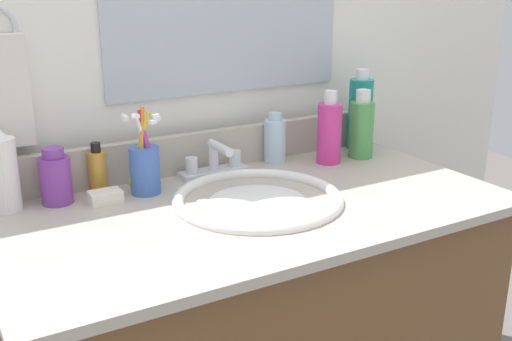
{
  "coord_description": "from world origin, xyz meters",
  "views": [
    {
      "loc": [
        -0.57,
        -0.99,
        1.23
      ],
      "look_at": [
        0.0,
        0.0,
        0.86
      ],
      "focal_mm": 42.89,
      "sensor_mm": 36.0,
      "label": 1
    }
  ],
  "objects": [
    {
      "name": "countertop",
      "position": [
        0.0,
        0.0,
        0.78
      ],
      "size": [
        1.02,
        0.54,
        0.02
      ],
      "primitive_type": "cube",
      "color": "#B2A899",
      "rests_on": "vanity_cabinet"
    },
    {
      "name": "backsplash",
      "position": [
        0.0,
        0.26,
        0.84
      ],
      "size": [
        1.02,
        0.02,
        0.09
      ],
      "primitive_type": "cube",
      "color": "#B2A899",
      "rests_on": "countertop"
    },
    {
      "name": "back_wall",
      "position": [
        0.0,
        0.32,
        0.65
      ],
      "size": [
        2.12,
        0.04,
        1.3
      ],
      "primitive_type": "cube",
      "color": "white",
      "rests_on": "ground_plane"
    },
    {
      "name": "hand_towel",
      "position": [
        -0.41,
        0.28,
        1.01
      ],
      "size": [
        0.11,
        0.04,
        0.22
      ],
      "primitive_type": "cube",
      "color": "silver"
    },
    {
      "name": "sink_basin",
      "position": [
        0.01,
        0.01,
        0.76
      ],
      "size": [
        0.35,
        0.35,
        0.11
      ],
      "color": "white",
      "rests_on": "countertop"
    },
    {
      "name": "faucet",
      "position": [
        0.01,
        0.2,
        0.82
      ],
      "size": [
        0.16,
        0.1,
        0.08
      ],
      "color": "silver",
      "rests_on": "countertop"
    },
    {
      "name": "bottle_lotion_white",
      "position": [
        -0.43,
        0.21,
        0.87
      ],
      "size": [
        0.06,
        0.06,
        0.17
      ],
      "color": "white",
      "rests_on": "countertop"
    },
    {
      "name": "bottle_cream_purple",
      "position": [
        -0.34,
        0.2,
        0.84
      ],
      "size": [
        0.06,
        0.06,
        0.11
      ],
      "color": "#7A3899",
      "rests_on": "countertop"
    },
    {
      "name": "bottle_toner_green",
      "position": [
        0.39,
        0.15,
        0.87
      ],
      "size": [
        0.06,
        0.06,
        0.17
      ],
      "color": "#4C9E4C",
      "rests_on": "countertop"
    },
    {
      "name": "bottle_oil_amber",
      "position": [
        -0.25,
        0.23,
        0.84
      ],
      "size": [
        0.04,
        0.04,
        0.11
      ],
      "color": "gold",
      "rests_on": "countertop"
    },
    {
      "name": "bottle_gel_clear",
      "position": [
        0.19,
        0.23,
        0.85
      ],
      "size": [
        0.05,
        0.05,
        0.12
      ],
      "color": "silver",
      "rests_on": "countertop"
    },
    {
      "name": "bottle_mouthwash_teal",
      "position": [
        0.44,
        0.21,
        0.89
      ],
      "size": [
        0.06,
        0.06,
        0.21
      ],
      "color": "teal",
      "rests_on": "countertop"
    },
    {
      "name": "bottle_soap_pink",
      "position": [
        0.3,
        0.15,
        0.87
      ],
      "size": [
        0.06,
        0.06,
        0.18
      ],
      "color": "#D8338C",
      "rests_on": "countertop"
    },
    {
      "name": "cup_blue_plastic",
      "position": [
        -0.16,
        0.17,
        0.85
      ],
      "size": [
        0.08,
        0.07,
        0.18
      ],
      "color": "#3F66B7",
      "rests_on": "countertop"
    },
    {
      "name": "soap_bar",
      "position": [
        -0.25,
        0.16,
        0.8
      ],
      "size": [
        0.06,
        0.04,
        0.02
      ],
      "primitive_type": "cube",
      "color": "white",
      "rests_on": "countertop"
    }
  ]
}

